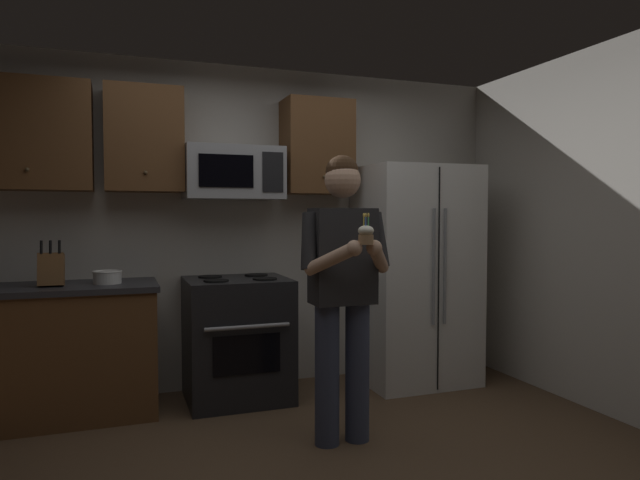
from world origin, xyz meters
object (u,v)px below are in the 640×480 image
at_px(person, 343,282).
at_px(cupcake, 366,234).
at_px(oven_range, 237,339).
at_px(bowl_large_white, 107,277).
at_px(knife_block, 51,269).
at_px(refrigerator, 415,275).
at_px(microwave, 233,173).

height_order(person, cupcake, person).
bearing_deg(oven_range, bowl_large_white, 179.94).
relative_size(person, cupcake, 10.13).
xyz_separation_m(oven_range, person, (0.44, -1.04, 0.53)).
height_order(knife_block, cupcake, cupcake).
bearing_deg(cupcake, knife_block, 141.99).
xyz_separation_m(refrigerator, knife_block, (-2.77, 0.01, 0.13)).
bearing_deg(bowl_large_white, microwave, 7.37).
relative_size(refrigerator, cupcake, 10.35).
height_order(knife_block, person, person).
distance_m(knife_block, cupcake, 2.18).
relative_size(refrigerator, knife_block, 5.63).
bearing_deg(person, refrigerator, 43.26).
bearing_deg(cupcake, person, 90.00).
relative_size(microwave, bowl_large_white, 3.78).
bearing_deg(cupcake, oven_range, 107.94).
bearing_deg(oven_range, refrigerator, -1.50).
xyz_separation_m(knife_block, person, (1.71, -1.01, -0.04)).
bearing_deg(person, bowl_large_white, 142.63).
bearing_deg(microwave, knife_block, -173.31).
bearing_deg(bowl_large_white, oven_range, -0.06).
bearing_deg(person, cupcake, -90.00).
height_order(microwave, person, microwave).
relative_size(microwave, knife_block, 2.31).
distance_m(oven_range, knife_block, 1.39).
height_order(oven_range, cupcake, cupcake).
bearing_deg(knife_block, cupcake, -38.01).
relative_size(knife_block, cupcake, 1.84).
bearing_deg(microwave, oven_range, -90.02).
bearing_deg(bowl_large_white, refrigerator, -0.95).
relative_size(oven_range, cupcake, 5.36).
bearing_deg(person, oven_range, 113.10).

